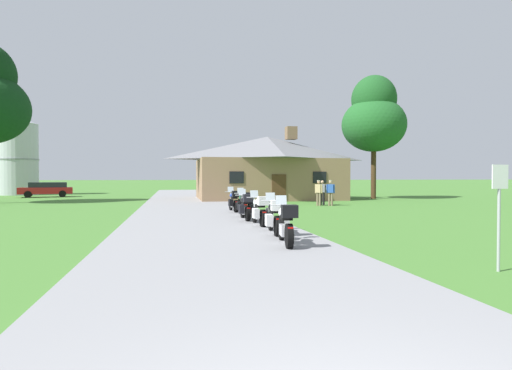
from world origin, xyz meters
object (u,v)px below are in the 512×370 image
Objects in this scene: bystander_blue_shirt_by_tree at (331,191)px; tree_right_of_lodge at (374,117)px; motorcycle_white_nearest_to_camera at (286,224)px; motorcycle_black_fourth_in_row at (246,207)px; metal_signpost_roadside at (499,204)px; motorcycle_white_third_in_row at (260,211)px; motorcycle_green_fifth_in_row at (244,204)px; motorcycle_black_second_in_row at (275,217)px; bystander_gray_shirt_near_lodge at (322,191)px; parked_red_suv_far_left at (46,189)px; motorcycle_blue_farthest_in_row at (234,201)px; bystander_tan_shirt_beside_signpost at (319,191)px; metal_silo_distant at (18,155)px.

bystander_blue_shirt_by_tree is 0.16× the size of tree_right_of_lodge.
motorcycle_black_fourth_in_row is (0.06, 6.59, -0.01)m from motorcycle_white_nearest_to_camera.
metal_signpost_roadside reaches higher than motorcycle_black_fourth_in_row.
motorcycle_white_nearest_to_camera is at bearing -94.40° from motorcycle_white_third_in_row.
motorcycle_black_fourth_in_row is at bearing -95.42° from motorcycle_green_fifth_in_row.
motorcycle_black_second_in_row is (0.21, 2.07, -0.01)m from motorcycle_white_nearest_to_camera.
bystander_gray_shirt_near_lodge is at bearing 73.13° from motorcycle_white_nearest_to_camera.
motorcycle_white_third_in_row is 30.63m from parked_red_suv_far_left.
motorcycle_black_fourth_in_row is 11.34m from bystander_gray_shirt_near_lodge.
tree_right_of_lodge is at bearing 60.63° from motorcycle_black_second_in_row.
motorcycle_white_third_in_row is 0.42× the size of parked_red_suv_far_left.
bystander_blue_shirt_by_tree is 11.95m from tree_right_of_lodge.
bystander_blue_shirt_by_tree is at bearing -140.72° from parked_red_suv_far_left.
motorcycle_blue_farthest_in_row is 0.42× the size of parked_red_suv_far_left.
bystander_gray_shirt_near_lodge is at bearing 99.61° from bystander_tan_shirt_beside_signpost.
bystander_gray_shirt_near_lodge reaches higher than motorcycle_white_third_in_row.
motorcycle_white_nearest_to_camera is 10.91m from motorcycle_blue_farthest_in_row.
motorcycle_white_nearest_to_camera is 5.04m from metal_signpost_roadside.
motorcycle_black_fourth_in_row is 0.42× the size of parked_red_suv_far_left.
bystander_blue_shirt_by_tree is (6.89, 6.33, 0.34)m from motorcycle_green_fifth_in_row.
bystander_gray_shirt_near_lodge is (6.57, 7.04, 0.32)m from motorcycle_green_fifth_in_row.
motorcycle_white_third_in_row is at bearing -127.68° from tree_right_of_lodge.
motorcycle_white_third_in_row is 0.19× the size of tree_right_of_lodge.
motorcycle_white_nearest_to_camera is 42.16m from metal_silo_distant.
bystander_tan_shirt_beside_signpost is at bearing 80.89° from metal_signpost_roadside.
metal_signpost_roadside is (-3.47, -19.30, 0.42)m from bystander_gray_shirt_near_lodge.
metal_silo_distant is (-26.04, 21.72, 3.33)m from bystander_gray_shirt_near_lodge.
tree_right_of_lodge is at bearing 50.93° from motorcycle_white_third_in_row.
motorcycle_black_fourth_in_row is at bearing -58.01° from metal_silo_distant.
motorcycle_blue_farthest_in_row is (-0.06, 6.38, 0.00)m from motorcycle_white_third_in_row.
bystander_blue_shirt_by_tree is (6.94, 10.41, 0.34)m from motorcycle_white_third_in_row.
parked_red_suv_far_left is (-14.96, 26.73, 0.17)m from motorcycle_white_third_in_row.
motorcycle_white_third_in_row is 0.24× the size of metal_silo_distant.
bystander_tan_shirt_beside_signpost reaches higher than motorcycle_green_fifth_in_row.
parked_red_suv_far_left is (-28.83, 8.77, -6.30)m from tree_right_of_lodge.
tree_right_of_lodge reaches higher than bystander_gray_shirt_near_lodge.
parked_red_suv_far_left reaches higher than motorcycle_white_third_in_row.
motorcycle_white_nearest_to_camera is 1.00× the size of motorcycle_blue_farthest_in_row.
motorcycle_white_nearest_to_camera and motorcycle_green_fifth_in_row have the same top height.
motorcycle_black_fourth_in_row is at bearing 80.58° from bystander_gray_shirt_near_lodge.
motorcycle_black_fourth_in_row is 10.61m from bystander_tan_shirt_beside_signpost.
metal_silo_distant is (-19.23, 30.78, 3.65)m from motorcycle_black_fourth_in_row.
motorcycle_white_nearest_to_camera is 6.59m from motorcycle_black_fourth_in_row.
motorcycle_green_fifth_in_row is (0.29, 8.61, -0.01)m from motorcycle_white_nearest_to_camera.
parked_red_suv_far_left is at bearing 117.84° from motorcycle_white_third_in_row.
motorcycle_blue_farthest_in_row is 1.25× the size of bystander_gray_shirt_near_lodge.
bystander_tan_shirt_beside_signpost is at bearing 30.95° from motorcycle_blue_farthest_in_row.
bystander_blue_shirt_by_tree reaches higher than motorcycle_blue_farthest_in_row.
motorcycle_black_second_in_row is 6.59m from metal_signpost_roadside.
motorcycle_green_fifth_in_row is at bearing -90.03° from motorcycle_blue_farthest_in_row.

